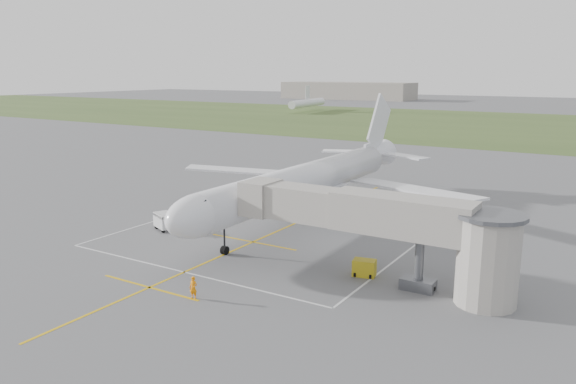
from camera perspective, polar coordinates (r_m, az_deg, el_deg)
The scene contains 11 objects.
ground at distance 63.81m, azimuth 1.60°, elevation -2.83°, with size 700.00×700.00×0.00m, color #58585A.
grass_strip at distance 186.68m, azimuth 22.17°, elevation 6.20°, with size 700.00×120.00×0.02m, color #3D5324.
apron_markings at distance 59.03m, azimuth -1.24°, elevation -4.07°, with size 28.20×60.00×0.01m.
airliner at distance 63.46m, azimuth 1.96°, elevation 1.15°, with size 38.93×46.75×13.52m.
jet_bridge at distance 44.24m, azimuth 10.54°, elevation -3.46°, with size 23.40×5.00×7.20m.
gpu_unit at distance 46.93m, azimuth 7.76°, elevation -7.66°, with size 2.04×1.61×1.38m.
baggage_cart at distance 60.96m, azimuth -12.42°, elevation -2.94°, with size 3.00×2.48×1.80m.
ramp_worker_nose at distance 42.58m, azimuth -9.59°, elevation -9.57°, with size 0.63×0.41×1.72m, color orange.
ramp_worker_wing at distance 68.58m, azimuth -3.07°, elevation -1.09°, with size 0.78×0.61×1.61m, color #FF4508.
distant_hangars at distance 322.22m, azimuth 23.58°, elevation 9.15°, with size 345.00×49.00×12.00m.
distant_aircraft at distance 216.66m, azimuth 24.32°, elevation 7.68°, with size 190.94×47.50×8.85m.
Camera 1 is at (30.83, -53.38, 16.50)m, focal length 35.00 mm.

